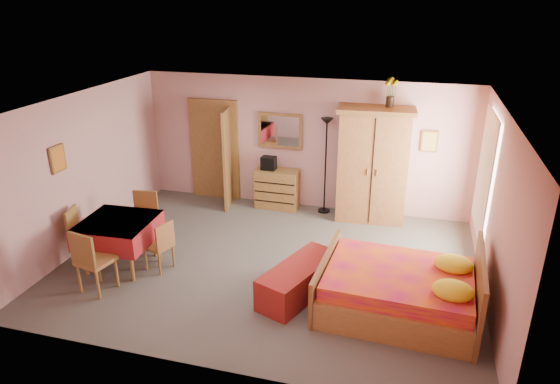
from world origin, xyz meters
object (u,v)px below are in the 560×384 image
(chair_west, at_px, (86,235))
(stereo, at_px, (269,163))
(chest_of_drawers, at_px, (277,189))
(bench, at_px, (299,280))
(wardrobe, at_px, (373,165))
(chair_north, at_px, (143,220))
(chair_east, at_px, (158,245))
(dining_table, at_px, (120,243))
(floor_lamp, at_px, (325,166))
(sunflower_vase, at_px, (391,92))
(wall_mirror, at_px, (280,131))
(bed, at_px, (399,279))
(chair_south, at_px, (96,260))

(chair_west, bearing_deg, stereo, 127.69)
(chest_of_drawers, height_order, bench, chest_of_drawers)
(wardrobe, relative_size, chair_north, 2.33)
(chair_east, bearing_deg, dining_table, 114.29)
(stereo, bearing_deg, wardrobe, -1.27)
(stereo, xyz_separation_m, floor_lamp, (1.13, 0.05, 0.02))
(stereo, relative_size, chair_east, 0.34)
(chair_north, relative_size, chair_west, 1.03)
(sunflower_vase, bearing_deg, bench, -107.17)
(wall_mirror, height_order, floor_lamp, same)
(floor_lamp, relative_size, bed, 0.90)
(wall_mirror, distance_m, chair_west, 4.08)
(sunflower_vase, height_order, chair_north, sunflower_vase)
(chair_west, height_order, chair_east, chair_west)
(sunflower_vase, height_order, chair_south, sunflower_vase)
(chair_south, distance_m, chair_east, 0.98)
(wardrobe, relative_size, dining_table, 2.02)
(bed, bearing_deg, dining_table, -177.79)
(floor_lamp, xyz_separation_m, chair_west, (-3.37, -2.93, -0.50))
(stereo, relative_size, bed, 0.13)
(dining_table, relative_size, chair_east, 1.32)
(bench, xyz_separation_m, chair_south, (-2.87, -0.66, 0.26))
(sunflower_vase, bearing_deg, chair_east, -138.46)
(wall_mirror, distance_m, sunflower_vase, 2.27)
(stereo, xyz_separation_m, chair_east, (-0.97, -2.82, -0.52))
(wardrobe, distance_m, dining_table, 4.68)
(chest_of_drawers, height_order, chair_west, chair_west)
(wall_mirror, bearing_deg, chest_of_drawers, -89.48)
(wall_mirror, bearing_deg, wardrobe, -7.55)
(dining_table, relative_size, chair_west, 1.19)
(stereo, bearing_deg, wall_mirror, 51.22)
(stereo, distance_m, sunflower_vase, 2.72)
(wall_mirror, distance_m, stereo, 0.68)
(wall_mirror, bearing_deg, chair_south, -113.59)
(wardrobe, height_order, chair_south, wardrobe)
(floor_lamp, xyz_separation_m, chair_east, (-2.11, -2.87, -0.54))
(wardrobe, relative_size, chair_south, 2.19)
(bed, height_order, chair_north, bed)
(wardrobe, bearing_deg, chair_west, -150.67)
(floor_lamp, distance_m, wardrobe, 0.92)
(wall_mirror, relative_size, sunflower_vase, 1.70)
(bed, xyz_separation_m, chair_north, (-4.31, 0.79, -0.02))
(chest_of_drawers, distance_m, stereo, 0.56)
(bench, bearing_deg, chair_east, 176.55)
(chest_of_drawers, relative_size, chair_west, 0.94)
(bed, relative_size, bench, 1.47)
(chest_of_drawers, distance_m, chair_north, 2.82)
(dining_table, height_order, chair_west, chair_west)
(dining_table, bearing_deg, bed, -0.99)
(chair_south, distance_m, chair_north, 1.44)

